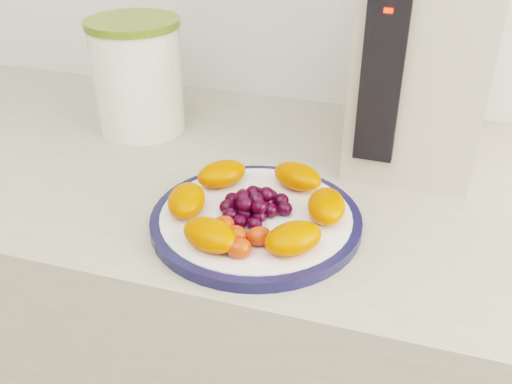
% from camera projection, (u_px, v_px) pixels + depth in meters
% --- Properties ---
extents(counter, '(3.50, 0.60, 0.90)m').
position_uv_depth(counter, '(259.00, 373.00, 1.10)').
color(counter, '#AEA791').
rests_on(counter, floor).
extents(cabinet_face, '(3.48, 0.58, 0.84)m').
position_uv_depth(cabinet_face, '(259.00, 384.00, 1.12)').
color(cabinet_face, '#875E45').
rests_on(cabinet_face, floor).
extents(plate_rim, '(0.27, 0.27, 0.01)m').
position_uv_depth(plate_rim, '(256.00, 220.00, 0.74)').
color(plate_rim, '#14163B').
rests_on(plate_rim, counter).
extents(plate_face, '(0.25, 0.25, 0.02)m').
position_uv_depth(plate_face, '(256.00, 219.00, 0.74)').
color(plate_face, white).
rests_on(plate_face, counter).
extents(canister, '(0.18, 0.18, 0.18)m').
position_uv_depth(canister, '(138.00, 80.00, 0.96)').
color(canister, '#466C15').
rests_on(canister, counter).
extents(canister_lid, '(0.19, 0.19, 0.01)m').
position_uv_depth(canister_lid, '(132.00, 23.00, 0.91)').
color(canister_lid, '#566B22').
rests_on(canister_lid, canister).
extents(appliance_body, '(0.19, 0.26, 0.32)m').
position_uv_depth(appliance_body, '(424.00, 57.00, 0.85)').
color(appliance_body, '#BBB49E').
rests_on(appliance_body, counter).
extents(appliance_panel, '(0.05, 0.02, 0.23)m').
position_uv_depth(appliance_panel, '(381.00, 79.00, 0.75)').
color(appliance_panel, black).
rests_on(appliance_panel, appliance_body).
extents(appliance_led, '(0.01, 0.01, 0.01)m').
position_uv_depth(appliance_led, '(389.00, 10.00, 0.70)').
color(appliance_led, '#FF0C05').
rests_on(appliance_led, appliance_panel).
extents(fruit_plate, '(0.24, 0.24, 0.03)m').
position_uv_depth(fruit_plate, '(254.00, 206.00, 0.72)').
color(fruit_plate, '#D33E00').
rests_on(fruit_plate, plate_face).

